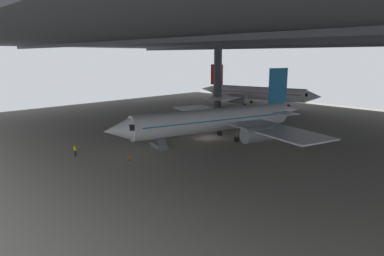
{
  "coord_description": "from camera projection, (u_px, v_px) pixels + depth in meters",
  "views": [
    {
      "loc": [
        37.94,
        -41.39,
        13.83
      ],
      "look_at": [
        0.41,
        -4.86,
        2.59
      ],
      "focal_mm": 31.69,
      "sensor_mm": 36.0,
      "label": 1
    }
  ],
  "objects": [
    {
      "name": "ground_plane",
      "position": [
        211.0,
        138.0,
        57.71
      ],
      "size": [
        110.0,
        110.0,
        0.0
      ],
      "primitive_type": "plane",
      "color": "gray"
    },
    {
      "name": "hangar_structure",
      "position": [
        261.0,
        40.0,
        63.67
      ],
      "size": [
        121.0,
        99.0,
        17.41
      ],
      "color": "#4C4F54",
      "rests_on": "ground_plane"
    },
    {
      "name": "airplane_main",
      "position": [
        217.0,
        120.0,
        55.65
      ],
      "size": [
        36.22,
        36.75,
        11.64
      ],
      "color": "white",
      "rests_on": "ground_plane"
    },
    {
      "name": "boarding_stairs",
      "position": [
        158.0,
        143.0,
        51.85
      ],
      "size": [
        4.45,
        2.46,
        4.69
      ],
      "color": "slate",
      "rests_on": "ground_plane"
    },
    {
      "name": "crew_worker_near_nose",
      "position": [
        75.0,
        150.0,
        47.24
      ],
      "size": [
        0.51,
        0.35,
        1.67
      ],
      "color": "#232838",
      "rests_on": "ground_plane"
    },
    {
      "name": "crew_worker_by_stairs",
      "position": [
        163.0,
        136.0,
        54.95
      ],
      "size": [
        0.44,
        0.4,
        1.74
      ],
      "color": "#232838",
      "rests_on": "ground_plane"
    },
    {
      "name": "airplane_distant",
      "position": [
        255.0,
        93.0,
        95.93
      ],
      "size": [
        35.36,
        34.77,
        11.22
      ],
      "color": "white",
      "rests_on": "ground_plane"
    },
    {
      "name": "traffic_cone_orange",
      "position": [
        129.0,
        158.0,
        45.55
      ],
      "size": [
        0.36,
        0.36,
        0.6
      ],
      "color": "black",
      "rests_on": "ground_plane"
    },
    {
      "name": "baggage_tug",
      "position": [
        229.0,
        126.0,
        64.81
      ],
      "size": [
        2.28,
        2.48,
        0.9
      ],
      "color": "yellow",
      "rests_on": "ground_plane"
    }
  ]
}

